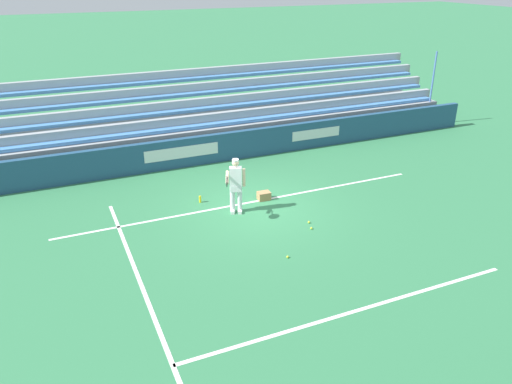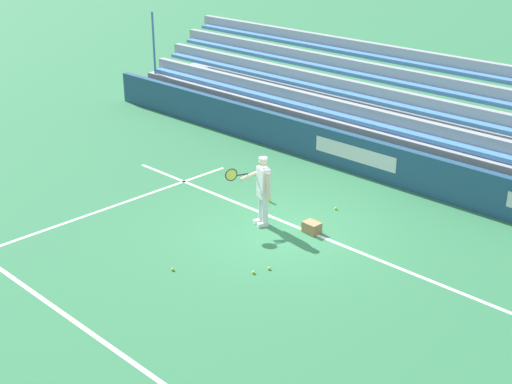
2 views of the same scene
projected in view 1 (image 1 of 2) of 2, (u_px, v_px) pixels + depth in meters
The scene contains 13 objects.
ground_plane at pixel (256, 209), 15.46m from camera, with size 160.00×160.00×0.00m, color #337A4C.
court_baseline_white at pixel (250, 202), 15.87m from camera, with size 12.00×0.10×0.01m, color white.
court_sideline_white at pixel (155, 319), 10.61m from camera, with size 0.10×12.00×0.01m, color white.
court_service_line_white at pixel (357, 311), 10.86m from camera, with size 8.22×0.10×0.01m, color white.
back_wall_sponsor_board at pixel (209, 149), 18.92m from camera, with size 24.20×0.25×1.10m.
bleacher_stand at pixel (192, 128), 20.70m from camera, with size 22.99×3.20×3.40m.
tennis_player at pixel (236, 185), 14.89m from camera, with size 0.83×0.92×1.71m.
ball_box_cardboard at pixel (264, 196), 16.03m from camera, with size 0.40×0.30×0.26m, color #A87F51.
tennis_ball_on_baseline at pixel (288, 257), 12.83m from camera, with size 0.07×0.07×0.07m, color #CCE533.
tennis_ball_far_right at pixel (309, 222), 14.58m from camera, with size 0.07×0.07×0.07m, color #CCE533.
tennis_ball_near_player at pixel (311, 228), 14.24m from camera, with size 0.07×0.07×0.07m, color #CCE533.
tennis_ball_stray_back at pixel (236, 184), 17.12m from camera, with size 0.07×0.07×0.07m, color #CCE533.
water_bottle at pixel (200, 199), 15.84m from camera, with size 0.07×0.07×0.22m, color yellow.
Camera 1 is at (5.57, 12.72, 6.82)m, focal length 35.00 mm.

